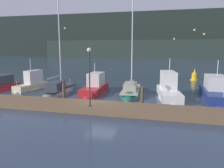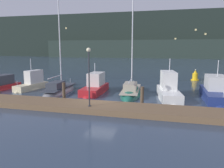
{
  "view_description": "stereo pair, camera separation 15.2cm",
  "coord_description": "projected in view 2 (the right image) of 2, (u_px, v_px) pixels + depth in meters",
  "views": [
    {
      "loc": [
        5.33,
        -17.44,
        4.9
      ],
      "look_at": [
        0.0,
        3.87,
        1.2
      ],
      "focal_mm": 35.0,
      "sensor_mm": 36.0,
      "label": 1
    },
    {
      "loc": [
        5.47,
        -17.4,
        4.9
      ],
      "look_at": [
        0.0,
        3.87,
        1.2
      ],
      "focal_mm": 35.0,
      "sensor_mm": 36.0,
      "label": 2
    }
  ],
  "objects": [
    {
      "name": "dock_lamppost",
      "position": [
        89.0,
        68.0,
        16.2
      ],
      "size": [
        0.32,
        0.32,
        4.42
      ],
      "color": "#2D2D33",
      "rests_on": "dock"
    },
    {
      "name": "ground_plane",
      "position": [
        101.0,
        105.0,
        18.78
      ],
      "size": [
        400.0,
        400.0,
        0.0
      ],
      "primitive_type": "plane",
      "color": "#2D3D51"
    },
    {
      "name": "hillside_backdrop",
      "position": [
        163.0,
        37.0,
        108.31
      ],
      "size": [
        240.0,
        23.0,
        21.76
      ],
      "color": "#1E2823",
      "rests_on": "ground"
    },
    {
      "name": "mooring_pile_2",
      "position": [
        64.0,
        92.0,
        19.61
      ],
      "size": [
        0.28,
        0.28,
        1.79
      ],
      "primitive_type": "cylinder",
      "color": "#4C3D2D",
      "rests_on": "ground"
    },
    {
      "name": "dock",
      "position": [
        95.0,
        107.0,
        17.28
      ],
      "size": [
        41.72,
        2.8,
        0.45
      ],
      "primitive_type": "cube",
      "color": "brown",
      "rests_on": "ground"
    },
    {
      "name": "channel_buoy",
      "position": [
        195.0,
        76.0,
        32.66
      ],
      "size": [
        1.16,
        1.16,
        1.69
      ],
      "color": "gold",
      "rests_on": "ground"
    },
    {
      "name": "sailboat_berth_6",
      "position": [
        131.0,
        93.0,
        23.03
      ],
      "size": [
        2.57,
        7.45,
        11.37
      ],
      "color": "#195647",
      "rests_on": "ground"
    },
    {
      "name": "motorboat_berth_3",
      "position": [
        32.0,
        86.0,
        25.73
      ],
      "size": [
        2.27,
        5.07,
        4.1
      ],
      "color": "beige",
      "rests_on": "ground"
    },
    {
      "name": "mooring_pile_3",
      "position": [
        142.0,
        97.0,
        17.89
      ],
      "size": [
        0.28,
        0.28,
        1.73
      ],
      "primitive_type": "cylinder",
      "color": "#4C3D2D",
      "rests_on": "ground"
    },
    {
      "name": "sailboat_berth_4",
      "position": [
        59.0,
        91.0,
        23.86
      ],
      "size": [
        2.49,
        7.1,
        10.88
      ],
      "color": "gray",
      "rests_on": "ground"
    },
    {
      "name": "motorboat_berth_7",
      "position": [
        168.0,
        93.0,
        21.09
      ],
      "size": [
        2.77,
        6.51,
        4.37
      ],
      "color": "white",
      "rests_on": "ground"
    },
    {
      "name": "motorboat_berth_5",
      "position": [
        95.0,
        89.0,
        23.82
      ],
      "size": [
        2.2,
        5.82,
        3.75
      ],
      "color": "red",
      "rests_on": "ground"
    },
    {
      "name": "motorboat_berth_8",
      "position": [
        216.0,
        94.0,
        20.98
      ],
      "size": [
        2.7,
        7.26,
        4.17
      ],
      "color": "navy",
      "rests_on": "ground"
    }
  ]
}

